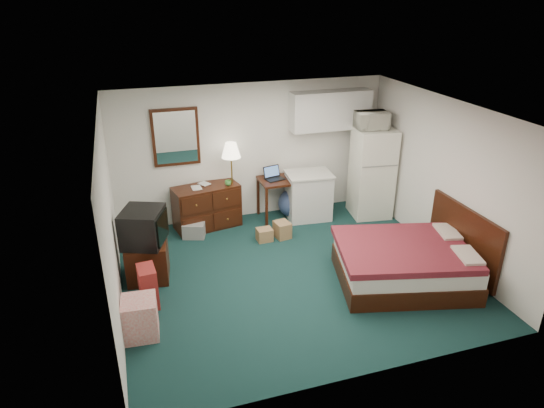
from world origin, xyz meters
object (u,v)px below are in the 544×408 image
object	(u,v)px
desk	(276,199)
bed	(404,264)
kitchen_counter	(308,196)
tv_stand	(148,260)
dresser	(207,207)
fridge	(372,173)
floor_lamp	(232,185)
suitcase	(148,287)

from	to	relation	value
desk	bed	xyz separation A→B (m)	(1.11, -2.63, -0.09)
kitchen_counter	tv_stand	xyz separation A→B (m)	(-3.04, -1.22, -0.13)
desk	dresser	bearing A→B (deg)	178.21
dresser	tv_stand	distance (m)	1.83
desk	fridge	world-z (taller)	fridge
desk	bed	bearing A→B (deg)	-67.17
dresser	bed	bearing A→B (deg)	-58.56
dresser	kitchen_counter	distance (m)	1.89
floor_lamp	tv_stand	size ratio (longest dim) A/B	2.42
desk	kitchen_counter	world-z (taller)	kitchen_counter
floor_lamp	bed	size ratio (longest dim) A/B	0.83
tv_stand	bed	bearing A→B (deg)	-11.78
kitchen_counter	suitcase	size ratio (longest dim) A/B	1.46
floor_lamp	tv_stand	xyz separation A→B (m)	(-1.63, -1.38, -0.48)
kitchen_counter	bed	size ratio (longest dim) A/B	0.46
dresser	kitchen_counter	world-z (taller)	kitchen_counter
desk	bed	distance (m)	2.86
tv_stand	suitcase	bearing A→B (deg)	-86.32
desk	suitcase	bearing A→B (deg)	-140.04
desk	fridge	size ratio (longest dim) A/B	0.46
floor_lamp	dresser	bearing A→B (deg)	176.01
floor_lamp	tv_stand	world-z (taller)	floor_lamp
dresser	floor_lamp	world-z (taller)	floor_lamp
fridge	tv_stand	bearing A→B (deg)	-158.54
desk	tv_stand	world-z (taller)	desk
fridge	desk	bearing A→B (deg)	176.53
fridge	suitcase	size ratio (longest dim) A/B	2.87
bed	floor_lamp	bearing A→B (deg)	140.11
dresser	tv_stand	bearing A→B (deg)	-139.82
kitchen_counter	bed	xyz separation A→B (m)	(0.52, -2.48, -0.13)
kitchen_counter	floor_lamp	bearing A→B (deg)	178.68
floor_lamp	fridge	xyz separation A→B (m)	(2.59, -0.36, 0.07)
tv_stand	suitcase	world-z (taller)	same
bed	tv_stand	bearing A→B (deg)	174.39
fridge	bed	size ratio (longest dim) A/B	0.90
kitchen_counter	bed	bearing A→B (deg)	-73.10
dresser	suitcase	distance (m)	2.46
floor_lamp	kitchen_counter	bearing A→B (deg)	-6.29
desk	suitcase	world-z (taller)	desk
dresser	suitcase	world-z (taller)	dresser
floor_lamp	fridge	world-z (taller)	fridge
fridge	tv_stand	distance (m)	4.37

